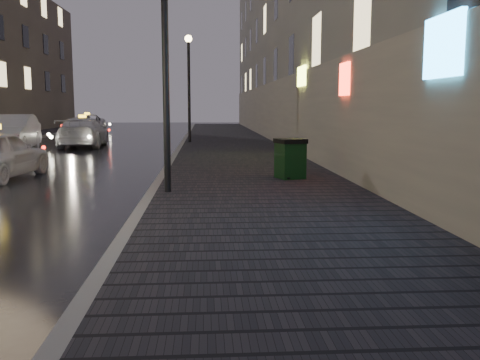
# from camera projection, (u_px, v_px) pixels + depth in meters

# --- Properties ---
(sidewalk) EXTENTS (4.60, 58.00, 0.15)m
(sidewalk) POSITION_uv_depth(u_px,v_px,m) (231.00, 144.00, 26.24)
(sidewalk) COLOR black
(sidewalk) RESTS_ON ground
(curb) EXTENTS (0.20, 58.00, 0.15)m
(curb) POSITION_uv_depth(u_px,v_px,m) (182.00, 145.00, 26.09)
(curb) COLOR slate
(curb) RESTS_ON ground
(building_near) EXTENTS (1.80, 50.00, 13.00)m
(building_near) POSITION_uv_depth(u_px,v_px,m) (285.00, 23.00, 29.52)
(building_near) COLOR #605B54
(building_near) RESTS_ON ground
(building_far_c) EXTENTS (6.00, 22.00, 11.00)m
(building_far_c) POSITION_uv_depth(u_px,v_px,m) (0.00, 61.00, 42.18)
(building_far_c) COLOR #6B6051
(building_far_c) RESTS_ON ground
(lamp_near) EXTENTS (0.36, 0.36, 5.28)m
(lamp_near) POSITION_uv_depth(u_px,v_px,m) (165.00, 29.00, 10.82)
(lamp_near) COLOR black
(lamp_near) RESTS_ON sidewalk
(lamp_far) EXTENTS (0.36, 0.36, 5.28)m
(lamp_far) POSITION_uv_depth(u_px,v_px,m) (189.00, 75.00, 26.63)
(lamp_far) COLOR black
(lamp_far) RESTS_ON sidewalk
(trash_bin) EXTENTS (0.82, 0.82, 0.99)m
(trash_bin) POSITION_uv_depth(u_px,v_px,m) (290.00, 158.00, 13.30)
(trash_bin) COLOR black
(trash_bin) RESTS_ON sidewalk
(car_left_mid) EXTENTS (2.28, 5.00, 1.59)m
(car_left_mid) POSITION_uv_depth(u_px,v_px,m) (10.00, 133.00, 22.57)
(car_left_mid) COLOR #A5A5AD
(car_left_mid) RESTS_ON ground
(taxi_mid) EXTENTS (2.25, 4.92, 1.40)m
(taxi_mid) POSITION_uv_depth(u_px,v_px,m) (83.00, 132.00, 25.56)
(taxi_mid) COLOR silver
(taxi_mid) RESTS_ON ground
(taxi_far) EXTENTS (2.86, 5.19, 1.37)m
(taxi_far) POSITION_uv_depth(u_px,v_px,m) (87.00, 124.00, 37.00)
(taxi_far) COLOR silver
(taxi_far) RESTS_ON ground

